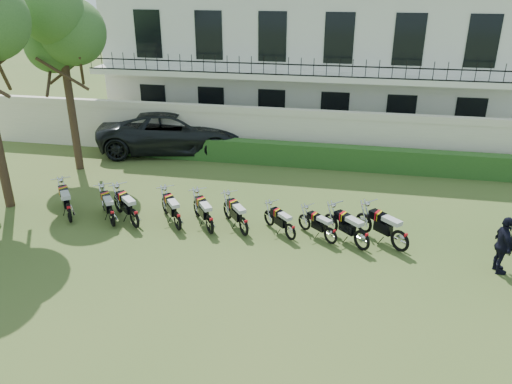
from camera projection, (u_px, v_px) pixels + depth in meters
ground at (264, 244)px, 15.37m from camera, size 100.00×100.00×0.00m
perimeter_wall at (297, 134)px, 22.12m from camera, size 30.00×0.35×2.30m
hedge at (317, 156)px, 21.48m from camera, size 18.00×0.60×1.00m
building at (312, 57)px, 26.48m from camera, size 20.40×9.60×7.40m
tree_west_near at (60, 25)px, 19.16m from camera, size 3.40×3.20×7.90m
motorcycle_0 at (68, 208)px, 16.52m from camera, size 1.37×1.72×1.14m
motorcycle_1 at (112, 213)px, 16.27m from camera, size 1.27×1.60×1.06m
motorcycle_2 at (134, 214)px, 16.16m from camera, size 1.57×1.50×1.13m
motorcycle_3 at (177, 217)px, 16.03m from camera, size 1.28×1.63×1.08m
motorcycle_4 at (210, 220)px, 15.80m from camera, size 1.21×1.69×1.08m
motorcycle_5 at (244, 222)px, 15.69m from camera, size 1.24×1.61×1.06m
motorcycle_6 at (290, 228)px, 15.45m from camera, size 1.25×1.28×0.93m
motorcycle_7 at (331, 232)px, 15.22m from camera, size 1.35×1.18×0.93m
motorcycle_8 at (362, 236)px, 14.83m from camera, size 1.50×1.49×1.10m
motorcycle_9 at (400, 236)px, 14.75m from camera, size 1.62×1.54×1.16m
suv at (175, 131)px, 23.33m from camera, size 7.44×4.61×1.92m
officer_2 at (503, 245)px, 13.61m from camera, size 0.50×1.02×1.68m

